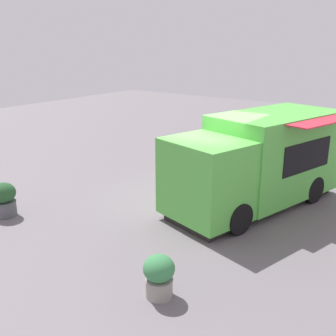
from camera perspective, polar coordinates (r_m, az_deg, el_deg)
name	(u,v)px	position (r m, az deg, el deg)	size (l,w,h in m)	color
ground_plane	(203,205)	(11.13, 5.04, -5.27)	(40.00, 40.00, 0.00)	slate
food_truck	(258,163)	(11.02, 12.74, 0.73)	(5.60, 3.66, 2.47)	#56BA46
person_customer	(195,149)	(15.47, 3.85, 2.65)	(0.62, 0.79, 0.85)	#6A685B
planter_flowering_near	(4,199)	(11.09, -22.33, -4.08)	(0.62, 0.62, 0.89)	#535359
planter_flowering_far	(159,275)	(7.21, -1.29, -15.02)	(0.56, 0.56, 0.79)	gray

